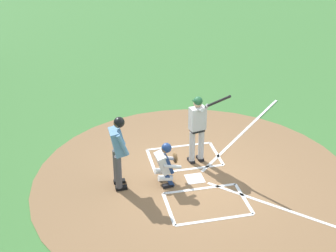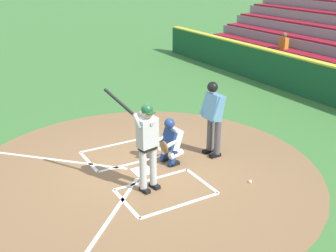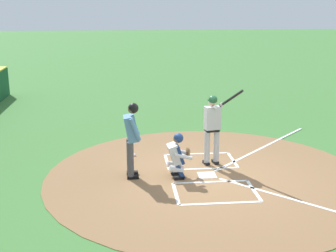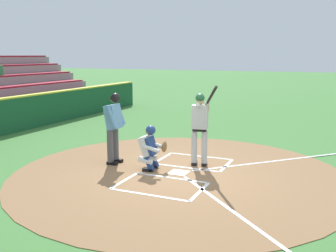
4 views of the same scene
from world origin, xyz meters
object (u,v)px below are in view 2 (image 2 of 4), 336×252
at_px(catcher, 170,140).
at_px(baseball, 250,182).
at_px(batter, 147,141).
at_px(plate_umpire, 213,114).

distance_m(catcher, baseball, 2.02).
distance_m(batter, plate_umpire, 2.22).
xyz_separation_m(plate_umpire, baseball, (-1.55, 0.10, -1.04)).
bearing_deg(plate_umpire, catcher, 83.96).
relative_size(batter, plate_umpire, 1.14).
height_order(plate_umpire, baseball, plate_umpire).
height_order(batter, baseball, batter).
relative_size(catcher, plate_umpire, 0.61).
bearing_deg(plate_umpire, baseball, 176.32).
bearing_deg(batter, catcher, -51.77).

